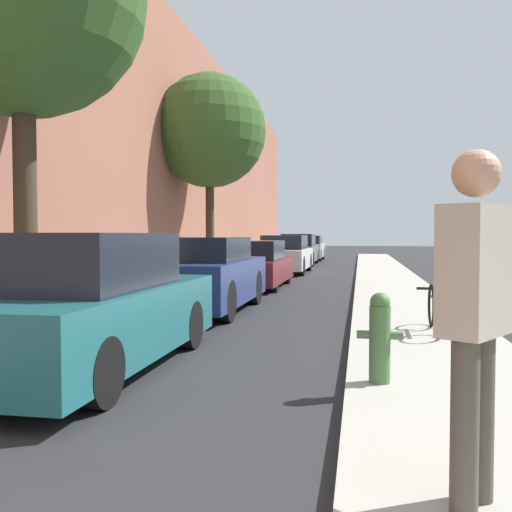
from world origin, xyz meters
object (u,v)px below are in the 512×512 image
(parked_car_teal, at_px, (86,306))
(parked_car_grey, at_px, (299,250))
(parked_car_maroon, at_px, (252,265))
(street_tree_far, at_px, (210,131))
(parked_car_silver, at_px, (308,248))
(bicycle, at_px, (435,309))
(fire_hydrant, at_px, (380,336))
(parked_car_navy, at_px, (201,275))
(pedestrian, at_px, (474,304))
(parked_car_white, at_px, (285,255))

(parked_car_teal, relative_size, parked_car_grey, 0.94)
(parked_car_teal, bearing_deg, parked_car_maroon, 90.34)
(parked_car_teal, relative_size, street_tree_far, 0.63)
(parked_car_silver, height_order, bicycle, parked_car_silver)
(parked_car_maroon, height_order, parked_car_silver, parked_car_silver)
(parked_car_teal, xyz_separation_m, fire_hydrant, (3.12, -0.41, -0.15))
(parked_car_navy, xyz_separation_m, pedestrian, (3.57, -7.52, 0.44))
(parked_car_silver, bearing_deg, fire_hydrant, -83.38)
(parked_car_white, height_order, fire_hydrant, parked_car_white)
(street_tree_far, bearing_deg, bicycle, -58.63)
(pedestrian, relative_size, bicycle, 1.14)
(parked_car_white, xyz_separation_m, bicycle, (3.86, -13.38, -0.25))
(parked_car_teal, xyz_separation_m, bicycle, (3.97, 2.48, -0.25))
(parked_car_teal, relative_size, parked_car_navy, 1.00)
(parked_car_maroon, relative_size, fire_hydrant, 5.05)
(street_tree_far, relative_size, pedestrian, 3.67)
(parked_car_navy, relative_size, pedestrian, 2.33)
(parked_car_navy, distance_m, parked_car_maroon, 5.07)
(bicycle, bearing_deg, parked_car_maroon, 119.15)
(parked_car_white, distance_m, parked_car_grey, 6.14)
(parked_car_navy, height_order, parked_car_white, parked_car_white)
(parked_car_maroon, xyz_separation_m, parked_car_silver, (0.01, 17.02, 0.06))
(fire_hydrant, bearing_deg, parked_car_navy, 121.60)
(parked_car_grey, relative_size, fire_hydrant, 5.28)
(parked_car_maroon, bearing_deg, fire_hydrant, -72.78)
(parked_car_teal, relative_size, parked_car_white, 0.89)
(parked_car_grey, bearing_deg, pedestrian, -81.90)
(bicycle, bearing_deg, pedestrian, -94.77)
(pedestrian, distance_m, bicycle, 5.29)
(bicycle, bearing_deg, parked_car_teal, -147.55)
(parked_car_grey, height_order, parked_car_silver, parked_car_grey)
(parked_car_maroon, height_order, street_tree_far, street_tree_far)
(parked_car_maroon, relative_size, bicycle, 2.70)
(parked_car_white, bearing_deg, parked_car_maroon, -91.61)
(parked_car_teal, bearing_deg, parked_car_grey, 90.07)
(parked_car_white, distance_m, pedestrian, 18.91)
(street_tree_far, bearing_deg, parked_car_silver, 83.02)
(street_tree_far, relative_size, bicycle, 4.19)
(parked_car_maroon, relative_size, street_tree_far, 0.64)
(parked_car_grey, bearing_deg, parked_car_silver, 90.23)
(parked_car_teal, xyz_separation_m, parked_car_grey, (-0.03, 22.01, 0.01))
(parked_car_white, height_order, pedestrian, pedestrian)
(parked_car_maroon, relative_size, parked_car_silver, 1.03)
(street_tree_far, xyz_separation_m, pedestrian, (5.36, -14.79, -3.67))
(parked_car_maroon, bearing_deg, parked_car_grey, 89.85)
(fire_hydrant, xyz_separation_m, pedestrian, (0.38, -2.33, 0.59))
(parked_car_grey, relative_size, parked_car_silver, 1.07)
(parked_car_teal, height_order, parked_car_maroon, parked_car_teal)
(parked_car_navy, height_order, bicycle, parked_car_navy)
(street_tree_far, xyz_separation_m, fire_hydrant, (4.98, -12.46, -4.26))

